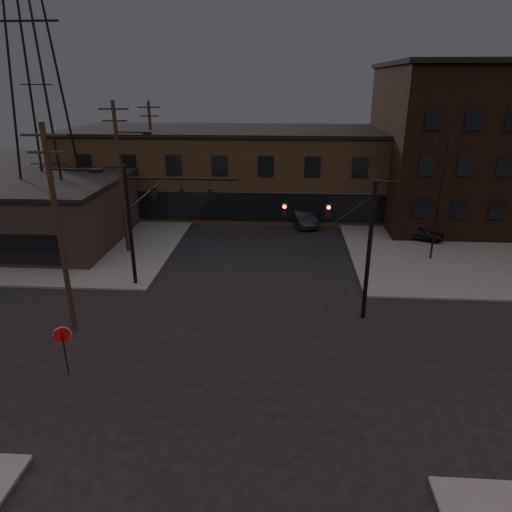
{
  "coord_description": "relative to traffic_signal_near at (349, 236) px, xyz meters",
  "views": [
    {
      "loc": [
        1.91,
        -19.2,
        12.76
      ],
      "look_at": [
        0.29,
        4.82,
        3.5
      ],
      "focal_mm": 32.0,
      "sensor_mm": 36.0,
      "label": 1
    }
  ],
  "objects": [
    {
      "name": "ground",
      "position": [
        -5.36,
        -4.5,
        -4.93
      ],
      "size": [
        140.0,
        140.0,
        0.0
      ],
      "primitive_type": "plane",
      "color": "black",
      "rests_on": "ground"
    },
    {
      "name": "transmission_tower",
      "position": [
        -23.36,
        13.5,
        7.57
      ],
      "size": [
        7.0,
        7.0,
        25.0
      ],
      "primitive_type": null,
      "color": "black",
      "rests_on": "ground"
    },
    {
      "name": "utility_pole_mid",
      "position": [
        -15.79,
        9.5,
        1.19
      ],
      "size": [
        3.7,
        0.28,
        11.5
      ],
      "color": "black",
      "rests_on": "ground"
    },
    {
      "name": "parked_car_lot_b",
      "position": [
        10.49,
        17.3,
        -4.18
      ],
      "size": [
        4.47,
        3.51,
        1.21
      ],
      "primitive_type": "imported",
      "rotation": [
        0.0,
        0.0,
        1.06
      ],
      "color": "silver",
      "rests_on": "sidewalk_ne"
    },
    {
      "name": "utility_pole_far",
      "position": [
        -16.86,
        21.5,
        0.85
      ],
      "size": [
        2.2,
        0.28,
        11.0
      ],
      "color": "black",
      "rests_on": "ground"
    },
    {
      "name": "car_crossing",
      "position": [
        -1.94,
        17.98,
        -4.1
      ],
      "size": [
        3.07,
        5.33,
        1.66
      ],
      "primitive_type": "imported",
      "rotation": [
        0.0,
        0.0,
        0.28
      ],
      "color": "black",
      "rests_on": "ground"
    },
    {
      "name": "lot_light_a",
      "position": [
        7.64,
        9.5,
        0.58
      ],
      "size": [
        1.5,
        0.28,
        9.14
      ],
      "color": "black",
      "rests_on": "ground"
    },
    {
      "name": "building_left",
      "position": [
        -25.36,
        11.5,
        -2.43
      ],
      "size": [
        16.0,
        12.0,
        5.0
      ],
      "primitive_type": "cube",
      "color": "black",
      "rests_on": "ground"
    },
    {
      "name": "sidewalk_ne",
      "position": [
        16.64,
        17.5,
        -4.86
      ],
      "size": [
        30.0,
        30.0,
        0.15
      ],
      "primitive_type": "cube",
      "color": "#474744",
      "rests_on": "ground"
    },
    {
      "name": "parked_car_lot_a",
      "position": [
        7.93,
        13.96,
        -4.11
      ],
      "size": [
        4.24,
        2.93,
        1.34
      ],
      "primitive_type": "imported",
      "rotation": [
        0.0,
        0.0,
        1.19
      ],
      "color": "black",
      "rests_on": "sidewalk_ne"
    },
    {
      "name": "building_right",
      "position": [
        16.64,
        21.5,
        2.07
      ],
      "size": [
        22.0,
        16.0,
        14.0
      ],
      "primitive_type": "cube",
      "color": "black",
      "rests_on": "ground"
    },
    {
      "name": "stop_sign",
      "position": [
        -13.36,
        -6.49,
        -3.09
      ],
      "size": [
        0.72,
        0.33,
        2.48
      ],
      "color": "black",
      "rests_on": "ground"
    },
    {
      "name": "lot_light_b",
      "position": [
        13.64,
        14.5,
        0.58
      ],
      "size": [
        1.5,
        0.28,
        9.14
      ],
      "color": "black",
      "rests_on": "ground"
    },
    {
      "name": "sidewalk_nw",
      "position": [
        -27.36,
        17.5,
        -4.86
      ],
      "size": [
        30.0,
        30.0,
        0.15
      ],
      "primitive_type": "cube",
      "color": "#474744",
      "rests_on": "ground"
    },
    {
      "name": "utility_pole_near",
      "position": [
        -14.79,
        -2.5,
        0.94
      ],
      "size": [
        3.7,
        0.28,
        11.0
      ],
      "color": "black",
      "rests_on": "ground"
    },
    {
      "name": "traffic_signal_near",
      "position": [
        0.0,
        0.0,
        0.0
      ],
      "size": [
        7.12,
        0.24,
        8.0
      ],
      "color": "black",
      "rests_on": "ground"
    },
    {
      "name": "traffic_signal_far",
      "position": [
        -12.07,
        3.5,
        0.08
      ],
      "size": [
        7.12,
        0.24,
        8.0
      ],
      "color": "black",
      "rests_on": "ground"
    },
    {
      "name": "building_row",
      "position": [
        -5.36,
        23.5,
        -0.93
      ],
      "size": [
        40.0,
        12.0,
        8.0
      ],
      "primitive_type": "cube",
      "color": "brown",
      "rests_on": "ground"
    }
  ]
}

